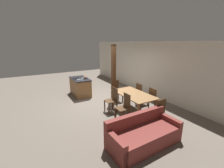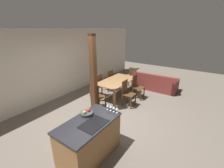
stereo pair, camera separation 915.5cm
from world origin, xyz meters
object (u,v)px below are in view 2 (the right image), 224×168
Objects in this scene: dining_table at (117,82)px; dining_chair_foot_end at (131,78)px; wine_glass_middle at (114,107)px; dining_chair_head_end at (97,96)px; wine_glass_end at (108,105)px; dining_chair_far_right at (108,80)px; dining_chair_near_left at (127,93)px; kitchen_island at (90,139)px; dining_chair_far_left at (97,85)px; timber_post at (94,76)px; wine_glass_far at (111,106)px; wine_glass_near at (117,109)px; fruit_bowl at (87,113)px; dining_chair_near_right at (137,86)px; couch at (155,83)px.

dining_chair_foot_end reaches higher than dining_table.
wine_glass_middle reaches higher than dining_chair_head_end.
wine_glass_end is 3.37m from dining_chair_far_right.
dining_chair_near_left is at bearing -119.34° from dining_table.
dining_chair_far_left reaches higher than kitchen_island.
dining_table is at bearing 2.00° from timber_post.
dining_chair_far_left is at bearing 119.34° from dining_table.
dining_table is at bearing 28.06° from wine_glass_end.
wine_glass_end is (0.00, 0.09, 0.00)m from wine_glass_far.
dining_chair_foot_end is at bearing 0.00° from dining_table.
wine_glass_near is at bearing -90.00° from wine_glass_end.
dining_chair_foot_end is (1.67, -0.71, 0.00)m from dining_chair_far_left.
timber_post reaches higher than dining_chair_far_right.
dining_chair_far_right is at bearing 28.03° from fruit_bowl.
wine_glass_far is 0.08× the size of dining_table.
wine_glass_far is 3.84m from dining_chair_foot_end.
dining_table is 1.27m from dining_chair_head_end.
dining_chair_head_end is at bearing 55.09° from wine_glass_near.
dining_chair_near_right is at bearing 119.34° from dining_chair_far_left.
wine_glass_end is at bearing -4.59° from kitchen_island.
dining_chair_near_right is at bearing 90.00° from dining_chair_far_right.
wine_glass_near is 1.88m from dining_chair_head_end.
wine_glass_end is 0.15× the size of dining_chair_near_left.
wine_glass_end is 4.12m from couch.
fruit_bowl is at bearing 35.54° from dining_chair_far_left.
dining_chair_foot_end is at bearing 18.98° from wine_glass_end.
timber_post is at bearing 55.85° from wine_glass_far.
dining_chair_near_right and dining_chair_foot_end have the same top height.
dining_chair_far_left is at bearing -50.54° from dining_chair_head_end.
dining_chair_far_left is (1.90, 2.20, -0.50)m from wine_glass_near.
dining_chair_far_right reaches higher than dining_table.
dining_chair_far_right is (2.71, 1.94, -0.50)m from wine_glass_end.
dining_chair_far_right is (0.00, 1.43, 0.00)m from dining_chair_near_right.
wine_glass_end is at bearing 90.00° from wine_glass_near.
wine_glass_middle is at bearing -68.56° from dining_chair_foot_end.
wine_glass_middle reaches higher than dining_chair_near_left.
wine_glass_middle is 0.15× the size of dining_chair_foot_end.
dining_chair_far_right is at bearing 36.84° from couch.
dining_chair_foot_end is (1.27, 0.00, -0.14)m from dining_table.
fruit_bowl is 0.69m from wine_glass_near.
wine_glass_end is at bearing 139.78° from dining_chair_head_end.
fruit_bowl is 0.29× the size of dining_chair_far_left.
dining_chair_far_left is at bearing 90.00° from dining_chair_near_left.
fruit_bowl is 3.59m from dining_chair_far_right.
wine_glass_near is 0.17m from wine_glass_far.
couch is (2.14, -0.29, -0.23)m from dining_chair_near_left.
dining_chair_near_right is 1.63m from dining_chair_far_left.
kitchen_island reaches higher than dining_table.
dining_chair_far_left is (1.90, 2.03, -0.50)m from wine_glass_far.
wine_glass_far is at bearing -38.99° from fruit_bowl.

